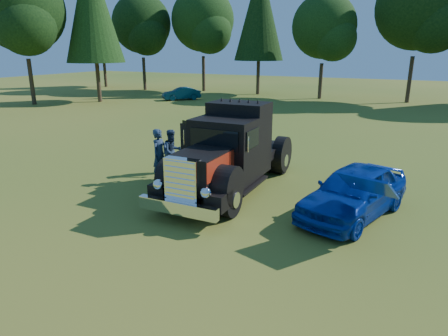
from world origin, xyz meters
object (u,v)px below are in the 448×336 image
distant_teal_car (181,94)px  spectator_near (160,155)px  spectator_far (172,152)px  diamond_t_truck (228,155)px  hotrod_coupe (354,192)px

distant_teal_car → spectator_near: bearing=-18.4°
distant_teal_car → spectator_far: bearing=-17.4°
diamond_t_truck → spectator_near: bearing=-177.5°
diamond_t_truck → spectator_near: diamond_t_truck is taller
diamond_t_truck → spectator_far: size_ratio=4.04×
diamond_t_truck → spectator_near: size_ratio=3.63×
diamond_t_truck → distant_teal_car: size_ratio=1.97×
distant_teal_car → diamond_t_truck: bearing=-13.0°
diamond_t_truck → spectator_far: (-2.87, 0.86, -0.39)m
diamond_t_truck → spectator_near: (-2.80, -0.12, -0.29)m
spectator_near → distant_teal_car: size_ratio=0.54×
diamond_t_truck → hotrod_coupe: (4.31, -0.42, -0.51)m
diamond_t_truck → spectator_far: 3.02m
diamond_t_truck → spectator_far: bearing=163.3°
hotrod_coupe → spectator_far: (-7.18, 1.28, 0.12)m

